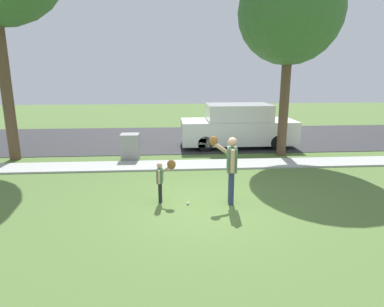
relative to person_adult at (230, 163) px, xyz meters
name	(u,v)px	position (x,y,z in m)	size (l,w,h in m)	color
ground_plane	(195,166)	(-0.58, 3.42, -1.05)	(48.00, 48.00, 0.00)	#567538
sidewalk_strip	(195,165)	(-0.58, 3.52, -1.02)	(36.00, 1.20, 0.06)	#B2B2AD
road_surface	(187,138)	(-0.58, 8.52, -1.04)	(36.00, 6.80, 0.02)	#2D2D30
person_adult	(230,163)	(0.00, 0.00, 0.00)	(0.68, 0.69, 1.71)	navy
person_child	(163,176)	(-1.67, 0.21, -0.35)	(0.50, 0.39, 1.09)	black
baseball	(188,203)	(-1.06, -0.04, -1.01)	(0.07, 0.07, 0.07)	white
utility_cabinet	(130,147)	(-2.97, 4.54, -0.55)	(0.68, 0.62, 0.99)	gray
street_tree_near	(290,12)	(3.01, 4.84, 4.33)	(3.84, 3.84, 7.33)	brown
parked_van_white	(238,127)	(1.57, 6.49, -0.15)	(5.00, 1.95, 1.88)	silver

